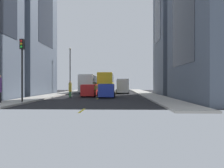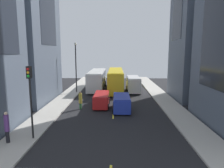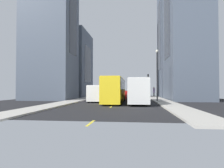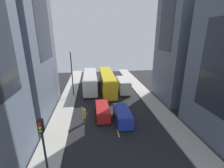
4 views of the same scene
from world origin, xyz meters
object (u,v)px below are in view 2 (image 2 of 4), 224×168
(delivery_van_white, at_px, (133,83))
(pedestrian_crossing_mid, at_px, (7,126))
(car_blue_1, at_px, (122,102))
(streetcar_yellow, at_px, (116,78))
(car_red_0, at_px, (101,99))
(traffic_light_near_corner, at_px, (30,89))
(city_bus_white, at_px, (97,78))
(pedestrian_waiting_curb, at_px, (80,100))

(delivery_van_white, height_order, pedestrian_crossing_mid, delivery_van_white)
(delivery_van_white, relative_size, car_blue_1, 1.24)
(streetcar_yellow, bearing_deg, car_red_0, -99.13)
(delivery_van_white, bearing_deg, pedestrian_crossing_mid, -118.51)
(car_red_0, distance_m, pedestrian_crossing_mid, 12.25)
(car_red_0, xyz_separation_m, pedestrian_crossing_mid, (-6.09, -10.62, 0.43))
(pedestrian_crossing_mid, relative_size, traffic_light_near_corner, 0.42)
(car_blue_1, bearing_deg, city_bus_white, 106.84)
(car_red_0, bearing_deg, pedestrian_crossing_mid, -119.85)
(delivery_van_white, height_order, car_blue_1, delivery_van_white)
(delivery_van_white, relative_size, pedestrian_waiting_curb, 2.59)
(streetcar_yellow, xyz_separation_m, car_blue_1, (0.72, -12.45, -1.11))
(car_red_0, height_order, pedestrian_crossing_mid, pedestrian_crossing_mid)
(pedestrian_crossing_mid, bearing_deg, traffic_light_near_corner, -17.78)
(pedestrian_waiting_curb, bearing_deg, car_red_0, 40.64)
(streetcar_yellow, distance_m, car_blue_1, 12.52)
(pedestrian_crossing_mid, bearing_deg, car_blue_1, -0.48)
(city_bus_white, height_order, car_red_0, city_bus_white)
(streetcar_yellow, height_order, delivery_van_white, streetcar_yellow)
(car_blue_1, bearing_deg, pedestrian_crossing_mid, -133.82)
(pedestrian_crossing_mid, bearing_deg, delivery_van_white, 14.83)
(city_bus_white, distance_m, car_red_0, 11.86)
(car_red_0, relative_size, traffic_light_near_corner, 0.82)
(city_bus_white, bearing_deg, pedestrian_crossing_mid, -101.34)
(delivery_van_white, distance_m, traffic_light_near_corner, 21.32)
(city_bus_white, relative_size, car_blue_1, 2.53)
(pedestrian_crossing_mid, bearing_deg, car_red_0, 13.49)
(pedestrian_crossing_mid, bearing_deg, streetcar_yellow, 23.22)
(streetcar_yellow, xyz_separation_m, pedestrian_waiting_curb, (-4.12, -11.98, -1.03))
(streetcar_yellow, relative_size, traffic_light_near_corner, 2.23)
(delivery_van_white, bearing_deg, traffic_light_near_corner, -116.00)
(pedestrian_crossing_mid, bearing_deg, city_bus_white, 32.00)
(car_blue_1, xyz_separation_m, pedestrian_crossing_mid, (-8.54, -8.90, 0.38))
(delivery_van_white, bearing_deg, car_blue_1, -101.59)
(streetcar_yellow, distance_m, pedestrian_crossing_mid, 22.74)
(car_blue_1, distance_m, pedestrian_crossing_mid, 12.34)
(car_blue_1, distance_m, pedestrian_waiting_curb, 4.86)
(car_red_0, bearing_deg, pedestrian_waiting_curb, -152.35)
(car_red_0, relative_size, car_blue_1, 1.03)
(delivery_van_white, relative_size, car_red_0, 1.21)
(streetcar_yellow, xyz_separation_m, car_red_0, (-1.72, -10.73, -1.16))
(city_bus_white, height_order, delivery_van_white, city_bus_white)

